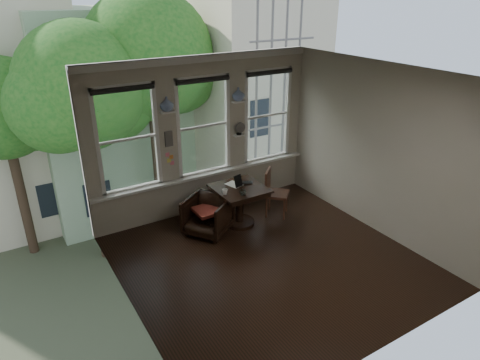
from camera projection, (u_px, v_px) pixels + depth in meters
ground at (269, 261)px, 6.97m from camera, size 4.50×4.50×0.00m
ceiling at (275, 75)px, 5.74m from camera, size 4.50×4.50×0.00m
wall_back at (203, 136)px, 8.11m from camera, size 4.50×0.00×4.50m
wall_front at (393, 248)px, 4.60m from camera, size 4.50×0.00×4.50m
wall_left at (123, 215)px, 5.28m from camera, size 0.00×4.50×4.50m
wall_right at (377, 150)px, 7.43m from camera, size 0.00×4.50×4.50m
window_left at (127, 139)px, 7.33m from camera, size 1.10×0.12×1.90m
window_center at (203, 126)px, 8.03m from camera, size 1.10×0.12×1.90m
window_right at (266, 115)px, 8.72m from camera, size 1.10×0.12×1.90m
shelf_left at (167, 112)px, 7.44m from camera, size 0.26×0.16×0.03m
shelf_right at (238, 101)px, 8.13m from camera, size 0.26×0.16×0.03m
intercom at (169, 139)px, 7.67m from camera, size 0.14×0.06×0.28m
sticky_notes at (170, 157)px, 7.81m from camera, size 0.16×0.01×0.24m
desk_fan at (239, 130)px, 8.35m from camera, size 0.20×0.20×0.24m
vase_left at (167, 104)px, 7.38m from camera, size 0.24×0.24×0.25m
vase_right at (238, 94)px, 8.07m from camera, size 0.24×0.24×0.25m
table at (240, 206)px, 7.93m from camera, size 0.90×0.90×0.75m
armchair_left at (208, 216)px, 7.65m from camera, size 1.04×1.04×0.69m
cushion_red at (208, 210)px, 7.61m from camera, size 0.45×0.45×0.06m
side_chair_right at (277, 193)px, 8.22m from camera, size 0.59×0.59×0.92m
laptop at (245, 184)px, 7.91m from camera, size 0.35×0.31×0.02m
mug at (225, 192)px, 7.50m from camera, size 0.13×0.13×0.10m
drinking_glass at (243, 193)px, 7.47m from camera, size 0.12×0.12×0.10m
tablet at (238, 181)px, 7.78m from camera, size 0.17×0.11×0.22m
papers at (234, 184)px, 7.90m from camera, size 0.29×0.35×0.00m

